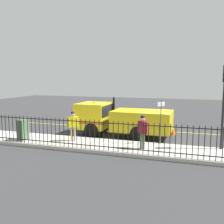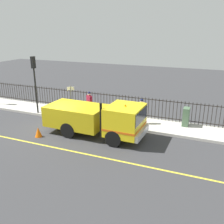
% 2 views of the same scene
% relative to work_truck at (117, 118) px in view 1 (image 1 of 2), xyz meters
% --- Properties ---
extents(ground_plane, '(61.58, 61.58, 0.00)m').
position_rel_work_truck_xyz_m(ground_plane, '(-0.22, 2.89, -1.21)').
color(ground_plane, '#38383A').
rests_on(ground_plane, ground).
extents(sidewalk_slab, '(2.50, 27.99, 0.17)m').
position_rel_work_truck_xyz_m(sidewalk_slab, '(2.82, 2.89, -1.13)').
color(sidewalk_slab, beige).
rests_on(sidewalk_slab, ground).
extents(lane_marking, '(0.12, 25.19, 0.01)m').
position_rel_work_truck_xyz_m(lane_marking, '(-2.47, 2.89, -1.21)').
color(lane_marking, yellow).
rests_on(lane_marking, ground).
extents(work_truck, '(2.41, 6.31, 2.46)m').
position_rel_work_truck_xyz_m(work_truck, '(0.00, 0.00, 0.00)').
color(work_truck, yellow).
rests_on(work_truck, ground).
extents(worker_standing, '(0.46, 0.55, 1.74)m').
position_rel_work_truck_xyz_m(worker_standing, '(2.64, -1.82, 0.02)').
color(worker_standing, yellow).
rests_on(worker_standing, sidewalk_slab).
extents(pedestrian_distant, '(0.45, 0.57, 1.75)m').
position_rel_work_truck_xyz_m(pedestrian_distant, '(2.99, 2.30, 0.03)').
color(pedestrian_distant, maroon).
rests_on(pedestrian_distant, sidewalk_slab).
extents(iron_fence, '(0.04, 23.83, 1.53)m').
position_rel_work_truck_xyz_m(iron_fence, '(3.86, 2.89, -0.27)').
color(iron_fence, black).
rests_on(iron_fence, sidewalk_slab).
extents(traffic_light_near, '(0.31, 0.22, 4.27)m').
position_rel_work_truck_xyz_m(traffic_light_near, '(1.77, 6.16, 1.97)').
color(traffic_light_near, black).
rests_on(traffic_light_near, sidewalk_slab).
extents(utility_cabinet, '(0.65, 0.40, 1.23)m').
position_rel_work_truck_xyz_m(utility_cabinet, '(3.39, -4.68, -0.43)').
color(utility_cabinet, '#4C6B4C').
rests_on(utility_cabinet, sidewalk_slab).
extents(traffic_cone, '(0.43, 0.43, 0.61)m').
position_rel_work_truck_xyz_m(traffic_cone, '(-1.60, 3.46, -0.90)').
color(traffic_cone, orange).
rests_on(traffic_cone, ground).
extents(street_sign, '(0.40, 0.35, 2.41)m').
position_rel_work_truck_xyz_m(street_sign, '(1.67, 3.05, 0.46)').
color(street_sign, '#4C4C4C').
rests_on(street_sign, sidewalk_slab).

